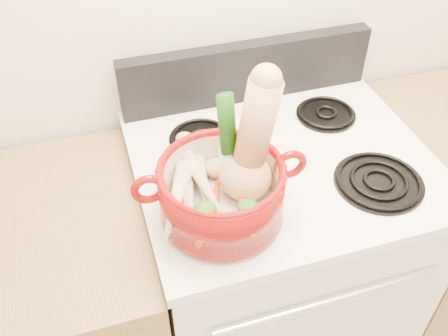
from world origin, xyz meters
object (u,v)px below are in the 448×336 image
object	(u,v)px
leek	(229,145)
dutch_oven	(221,192)
squash	(250,142)
stove_body	(272,269)

from	to	relation	value
leek	dutch_oven	bearing A→B (deg)	-130.77
dutch_oven	squash	xyz separation A→B (m)	(0.07, 0.02, 0.11)
stove_body	dutch_oven	world-z (taller)	dutch_oven
stove_body	leek	world-z (taller)	leek
stove_body	dutch_oven	distance (m)	0.64
squash	leek	size ratio (longest dim) A/B	1.19
stove_body	dutch_oven	xyz separation A→B (m)	(-0.22, -0.15, 0.58)
leek	squash	bearing A→B (deg)	-49.93
stove_body	squash	bearing A→B (deg)	-137.77
dutch_oven	leek	size ratio (longest dim) A/B	1.09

